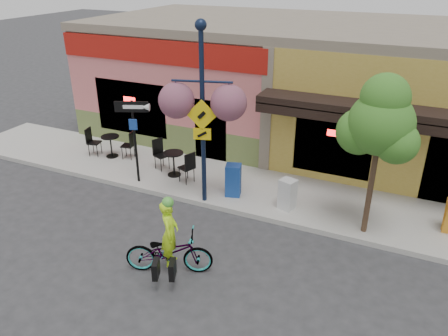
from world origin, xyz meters
The scene contains 13 objects.
ground centered at (0.00, 0.00, 0.00)m, with size 90.00×90.00×0.00m, color #2D2D30.
sidewalk centered at (0.00, 2.00, 0.07)m, with size 24.00×3.00×0.15m, color #9E9B93.
curb centered at (0.00, 0.55, 0.07)m, with size 24.00×0.12×0.15m, color #A8A59E.
building centered at (0.00, 7.50, 2.25)m, with size 18.20×8.20×4.50m, color #C56162, non-canonical shape.
bicycle centered at (-1.20, -2.41, 0.53)m, with size 0.70×2.01×1.05m, color maroon.
cyclist_rider centered at (-1.15, -2.41, 0.80)m, with size 0.59×0.38×1.60m, color #C1FF1A.
lamp_post centered at (-1.86, 0.66, 2.71)m, with size 1.63×0.65×5.12m, color #111C35, non-canonical shape.
one_way_sign centered at (-4.34, 0.88, 1.48)m, with size 1.02×0.22×2.66m, color black, non-canonical shape.
cafe_set_left centered at (-6.33, 2.09, 0.66)m, with size 1.71×0.86×1.03m, color black, non-canonical shape.
cafe_set_right centered at (-3.52, 1.72, 0.68)m, with size 1.75×0.88×1.05m, color black, non-canonical shape.
newspaper_box_blue centered at (-1.22, 1.30, 0.64)m, with size 0.44×0.40×0.99m, color navy, non-canonical shape.
newspaper_box_grey centered at (0.48, 1.22, 0.60)m, with size 0.42×0.38×0.90m, color silver, non-canonical shape.
street_tree centered at (2.66, 0.94, 2.25)m, with size 1.64×1.64×4.20m, color #3D7A26, non-canonical shape.
Camera 1 is at (3.34, -9.32, 6.53)m, focal length 35.00 mm.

